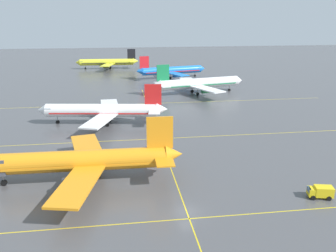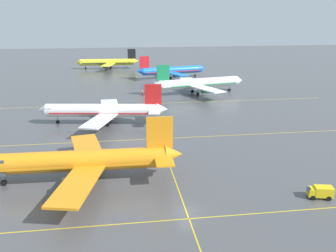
{
  "view_description": "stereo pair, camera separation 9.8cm",
  "coord_description": "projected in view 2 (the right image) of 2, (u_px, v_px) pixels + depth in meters",
  "views": [
    {
      "loc": [
        -10.16,
        -49.96,
        30.3
      ],
      "look_at": [
        1.9,
        34.66,
        3.67
      ],
      "focal_mm": 38.5,
      "sensor_mm": 36.0,
      "label": 1
    },
    {
      "loc": [
        -10.07,
        -49.98,
        30.3
      ],
      "look_at": [
        1.9,
        34.66,
        3.67
      ],
      "focal_mm": 38.5,
      "sensor_mm": 36.0,
      "label": 2
    }
  ],
  "objects": [
    {
      "name": "taxiway_markings",
      "position": [
        160.0,
        139.0,
        91.54
      ],
      "size": [
        129.76,
        125.08,
        0.01
      ],
      "color": "yellow",
      "rests_on": "ground"
    },
    {
      "name": "airliner_second_row",
      "position": [
        103.0,
        111.0,
        102.64
      ],
      "size": [
        37.4,
        31.95,
        11.64
      ],
      "color": "white",
      "rests_on": "ground"
    },
    {
      "name": "airliner_far_right_stand",
      "position": [
        108.0,
        62.0,
        206.99
      ],
      "size": [
        35.96,
        31.04,
        11.19
      ],
      "color": "yellow",
      "rests_on": "ground"
    },
    {
      "name": "airliner_far_left_stand",
      "position": [
        171.0,
        70.0,
        176.81
      ],
      "size": [
        35.84,
        30.44,
        11.21
      ],
      "color": "blue",
      "rests_on": "ground"
    },
    {
      "name": "airliner_third_row",
      "position": [
        199.0,
        83.0,
        142.1
      ],
      "size": [
        38.82,
        32.97,
        12.14
      ],
      "color": "white",
      "rests_on": "ground"
    },
    {
      "name": "service_truck_red_van",
      "position": [
        320.0,
        192.0,
        61.74
      ],
      "size": [
        4.42,
        2.88,
        2.1
      ],
      "color": "yellow",
      "rests_on": "ground"
    },
    {
      "name": "ground_plane",
      "position": [
        187.0,
        212.0,
        57.61
      ],
      "size": [
        600.0,
        600.0,
        0.0
      ],
      "primitive_type": "plane",
      "color": "#4C4C4F"
    },
    {
      "name": "airliner_front_gate",
      "position": [
        80.0,
        161.0,
        66.94
      ],
      "size": [
        39.18,
        33.89,
        12.21
      ],
      "color": "orange",
      "rests_on": "ground"
    }
  ]
}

